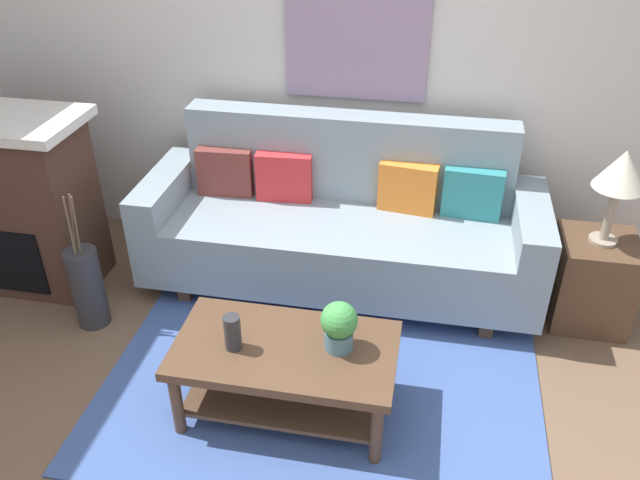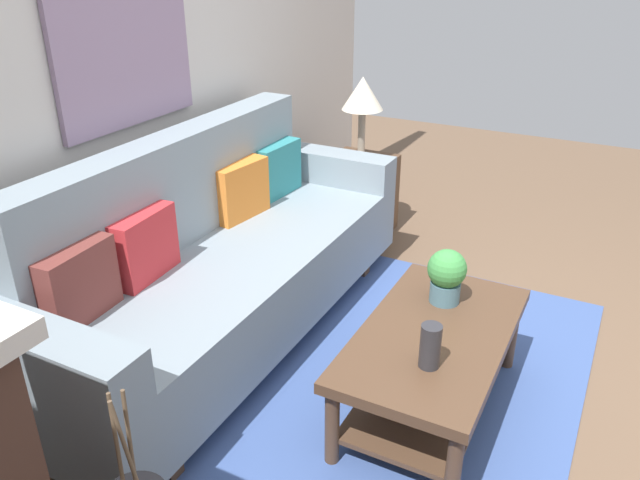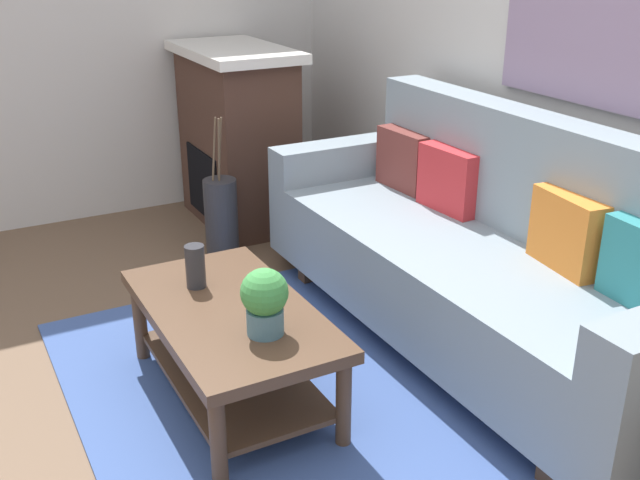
{
  "view_description": "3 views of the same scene",
  "coord_description": "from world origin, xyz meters",
  "views": [
    {
      "loc": [
        0.47,
        -2.08,
        2.55
      ],
      "look_at": [
        -0.1,
        0.95,
        0.61
      ],
      "focal_mm": 36.2,
      "sensor_mm": 36.0,
      "label": 1
    },
    {
      "loc": [
        -2.38,
        -0.36,
        1.96
      ],
      "look_at": [
        0.15,
        0.95,
        0.59
      ],
      "focal_mm": 35.26,
      "sensor_mm": 36.0,
      "label": 2
    },
    {
      "loc": [
        2.38,
        -0.7,
        1.83
      ],
      "look_at": [
        -0.18,
        0.67,
        0.63
      ],
      "focal_mm": 41.97,
      "sensor_mm": 36.0,
      "label": 3
    }
  ],
  "objects": [
    {
      "name": "floor_vase_branch_a",
      "position": [
        -1.45,
        0.71,
        0.7
      ],
      "size": [
        0.03,
        0.02,
        0.36
      ],
      "primitive_type": "cylinder",
      "rotation": [
        -0.02,
        0.05,
        0.0
      ],
      "color": "brown",
      "rests_on": "floor_vase"
    },
    {
      "name": "ground_plane",
      "position": [
        0.0,
        0.0,
        0.0
      ],
      "size": [
        9.26,
        9.26,
        0.0
      ],
      "primitive_type": "plane",
      "color": "brown"
    },
    {
      "name": "floor_vase_branch_b",
      "position": [
        -1.48,
        0.73,
        0.7
      ],
      "size": [
        0.04,
        0.04,
        0.36
      ],
      "primitive_type": "cylinder",
      "rotation": [
        -0.07,
        0.07,
        0.0
      ],
      "color": "brown",
      "rests_on": "floor_vase"
    },
    {
      "name": "throw_pillow_orange",
      "position": [
        0.34,
        1.55,
        0.68
      ],
      "size": [
        0.37,
        0.17,
        0.32
      ],
      "primitive_type": "cube",
      "rotation": [
        0.0,
        0.0,
        -0.13
      ],
      "color": "orange",
      "rests_on": "couch"
    },
    {
      "name": "framed_painting",
      "position": [
        -0.05,
        1.89,
        1.51
      ],
      "size": [
        0.89,
        0.03,
        0.8
      ],
      "primitive_type": "cube",
      "color": "gray"
    },
    {
      "name": "throw_pillow_maroon",
      "position": [
        -0.85,
        1.55,
        0.68
      ],
      "size": [
        0.37,
        0.14,
        0.32
      ],
      "primitive_type": "cube",
      "rotation": [
        0.0,
        0.0,
        0.06
      ],
      "color": "brown",
      "rests_on": "couch"
    },
    {
      "name": "coffee_table",
      "position": [
        -0.14,
        0.24,
        0.31
      ],
      "size": [
        1.1,
        0.6,
        0.43
      ],
      "color": "#513826",
      "rests_on": "ground_plane"
    },
    {
      "name": "table_lamp",
      "position": [
        1.49,
        1.32,
        0.99
      ],
      "size": [
        0.28,
        0.28,
        0.57
      ],
      "color": "gray",
      "rests_on": "side_table"
    },
    {
      "name": "tabletop_vase",
      "position": [
        -0.39,
        0.19,
        0.52
      ],
      "size": [
        0.08,
        0.08,
        0.19
      ],
      "primitive_type": "cylinder",
      "color": "#2D2D33",
      "rests_on": "coffee_table"
    },
    {
      "name": "floor_vase_branch_c",
      "position": [
        -1.48,
        0.69,
        0.7
      ],
      "size": [
        0.03,
        0.05,
        0.36
      ],
      "primitive_type": "cylinder",
      "rotation": [
        -0.11,
        -0.05,
        0.0
      ],
      "color": "brown",
      "rests_on": "floor_vase"
    },
    {
      "name": "potted_plant_tabletop",
      "position": [
        0.12,
        0.28,
        0.57
      ],
      "size": [
        0.18,
        0.18,
        0.26
      ],
      "color": "slate",
      "rests_on": "coffee_table"
    },
    {
      "name": "side_table",
      "position": [
        1.49,
        1.32,
        0.28
      ],
      "size": [
        0.44,
        0.44,
        0.56
      ],
      "primitive_type": "cube",
      "color": "#513826",
      "rests_on": "ground_plane"
    },
    {
      "name": "wall_back",
      "position": [
        0.0,
        1.96,
        1.35
      ],
      "size": [
        5.26,
        0.1,
        2.7
      ],
      "primitive_type": "cube",
      "color": "silver",
      "rests_on": "ground_plane"
    },
    {
      "name": "couch",
      "position": [
        -0.05,
        1.43,
        0.43
      ],
      "size": [
        2.49,
        0.84,
        1.08
      ],
      "color": "gray",
      "rests_on": "ground_plane"
    },
    {
      "name": "throw_pillow_teal",
      "position": [
        0.74,
        1.55,
        0.68
      ],
      "size": [
        0.37,
        0.14,
        0.32
      ],
      "primitive_type": "cube",
      "rotation": [
        0.0,
        0.0,
        -0.07
      ],
      "color": "teal",
      "rests_on": "couch"
    },
    {
      "name": "throw_pillow_crimson",
      "position": [
        -0.45,
        1.55,
        0.68
      ],
      "size": [
        0.37,
        0.15,
        0.32
      ],
      "primitive_type": "cube",
      "rotation": [
        0.0,
        0.0,
        0.07
      ],
      "color": "red",
      "rests_on": "couch"
    },
    {
      "name": "area_rug",
      "position": [
        0.0,
        0.5,
        0.01
      ],
      "size": [
        2.34,
        1.79,
        0.01
      ],
      "primitive_type": "cube",
      "color": "#3D5693",
      "rests_on": "ground_plane"
    }
  ]
}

